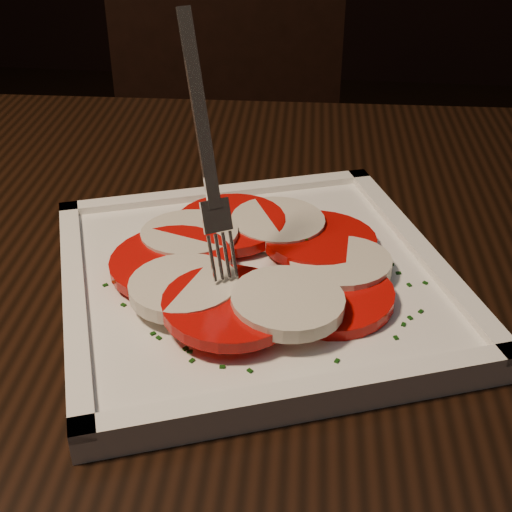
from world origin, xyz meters
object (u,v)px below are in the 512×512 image
Objects in this scene: plate at (256,282)px; fork at (201,143)px; chair at (235,147)px; table at (239,387)px.

fork is at bearing -170.82° from plate.
chair is 0.84m from fork.
fork is (-0.04, -0.01, 0.11)m from plate.
plate is 1.67× the size of fork.
plate is 0.12m from fork.
fork is at bearing -97.07° from chair.
fork is at bearing -157.88° from table.
chair reaches higher than plate.
chair is at bearing 67.04° from fork.
table is at bearing -95.43° from chair.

